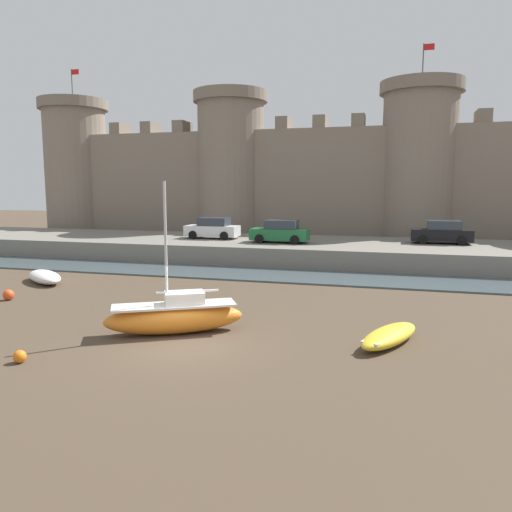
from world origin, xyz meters
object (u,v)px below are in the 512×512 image
Objects in this scene: rowboat_foreground_left at (45,277)px; mooring_buoy_near_shore at (8,295)px; car_quay_west at (213,228)px; rowboat_midflat_left at (389,335)px; mooring_buoy_mid_mud at (20,357)px; sailboat_near_channel_right at (175,316)px; car_quay_centre_west at (280,232)px; car_quay_centre_east at (442,233)px.

mooring_buoy_near_shore is at bearing -73.17° from rowboat_foreground_left.
car_quay_west is (5.23, 12.85, 1.78)m from rowboat_foreground_left.
rowboat_foreground_left reaches higher than mooring_buoy_near_shore.
rowboat_midflat_left is 23.41m from car_quay_west.
rowboat_foreground_left is 13.64m from mooring_buoy_mid_mud.
rowboat_midflat_left is 17.62m from mooring_buoy_near_shore.
sailboat_near_channel_right is at bearing -15.87° from mooring_buoy_near_shore.
rowboat_foreground_left is 4.32m from mooring_buoy_near_shore.
rowboat_midflat_left is at bearing -65.95° from car_quay_centre_west.
mooring_buoy_mid_mud is (7.90, -11.11, -0.15)m from rowboat_foreground_left.
rowboat_foreground_left reaches higher than rowboat_midflat_left.
mooring_buoy_mid_mud is 0.10× the size of car_quay_centre_east.
mooring_buoy_mid_mud is 0.10× the size of car_quay_west.
rowboat_midflat_left is 19.34m from car_quay_centre_west.
sailboat_near_channel_right is at bearing -117.45° from car_quay_centre_east.
rowboat_midflat_left is at bearing -6.60° from mooring_buoy_near_shore.
rowboat_midflat_left is 0.95× the size of rowboat_foreground_left.
car_quay_centre_east reaches higher than mooring_buoy_mid_mud.
sailboat_near_channel_right is 5.30m from mooring_buoy_mid_mud.
sailboat_near_channel_right reaches higher than car_quay_west.
car_quay_west reaches higher than mooring_buoy_near_shore.
mooring_buoy_near_shore is 18.41m from car_quay_centre_west.
car_quay_centre_east is (14.13, 25.08, 1.94)m from mooring_buoy_mid_mud.
rowboat_foreground_left is 26.15m from car_quay_centre_east.
rowboat_foreground_left is at bearing 161.81° from rowboat_midflat_left.
car_quay_west is 1.00× the size of car_quay_centre_east.
rowboat_midflat_left is at bearing 5.97° from sailboat_near_channel_right.
car_quay_west reaches higher than mooring_buoy_mid_mud.
mooring_buoy_near_shore is at bearing -103.18° from car_quay_west.
mooring_buoy_mid_mud is (-10.86, -4.95, -0.11)m from rowboat_midflat_left.
sailboat_near_channel_right is 13.16m from rowboat_foreground_left.
car_quay_west and car_quay_centre_east have the same top height.
car_quay_west is (-13.53, 19.01, 1.83)m from rowboat_midflat_left.
car_quay_west is at bearing -176.21° from car_quay_centre_east.
rowboat_midflat_left is 20.47m from car_quay_centre_east.
car_quay_centre_west is at bearing 46.31° from rowboat_foreground_left.
rowboat_midflat_left is at bearing 24.51° from mooring_buoy_mid_mud.
car_quay_centre_east and car_quay_centre_west have the same top height.
rowboat_foreground_left is at bearing -147.63° from car_quay_centre_east.
mooring_buoy_mid_mud is at bearing -83.64° from car_quay_west.
car_quay_centre_west is at bearing -167.12° from car_quay_centre_east.
sailboat_near_channel_right is at bearing -73.32° from car_quay_west.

